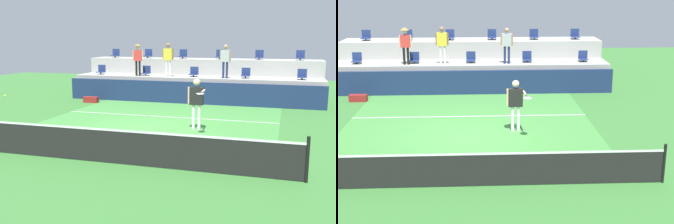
{
  "view_description": "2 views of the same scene",
  "coord_description": "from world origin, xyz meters",
  "views": [
    {
      "loc": [
        4.66,
        -13.04,
        3.19
      ],
      "look_at": [
        1.16,
        -1.43,
        0.95
      ],
      "focal_mm": 42.31,
      "sensor_mm": 36.0,
      "label": 1
    },
    {
      "loc": [
        0.48,
        -15.42,
        5.28
      ],
      "look_at": [
        1.2,
        -1.52,
        1.28
      ],
      "focal_mm": 51.3,
      "sensor_mm": 36.0,
      "label": 2
    }
  ],
  "objects": [
    {
      "name": "ground_plane",
      "position": [
        0.0,
        0.0,
        0.0
      ],
      "size": [
        40.0,
        40.0,
        0.0
      ],
      "primitive_type": "plane",
      "color": "#336B2D"
    },
    {
      "name": "court_inner_paint",
      "position": [
        0.0,
        1.0,
        0.0
      ],
      "size": [
        9.0,
        10.0,
        0.01
      ],
      "primitive_type": "cube",
      "color": "#3D7F38",
      "rests_on": "ground_plane"
    },
    {
      "name": "court_service_line",
      "position": [
        0.0,
        2.4,
        0.01
      ],
      "size": [
        9.0,
        0.06,
        0.0
      ],
      "primitive_type": "cube",
      "color": "white",
      "rests_on": "ground_plane"
    },
    {
      "name": "tennis_net",
      "position": [
        0.0,
        -4.0,
        0.5
      ],
      "size": [
        10.48,
        0.08,
        1.07
      ],
      "color": "black",
      "rests_on": "ground_plane"
    },
    {
      "name": "sponsor_backboard",
      "position": [
        0.0,
        6.0,
        0.55
      ],
      "size": [
        13.0,
        0.16,
        1.1
      ],
      "primitive_type": "cube",
      "color": "navy",
      "rests_on": "ground_plane"
    },
    {
      "name": "seating_tier_lower",
      "position": [
        0.0,
        7.3,
        0.62
      ],
      "size": [
        13.0,
        1.8,
        1.25
      ],
      "primitive_type": "cube",
      "color": "#9E9E99",
      "rests_on": "ground_plane"
    },
    {
      "name": "seating_tier_upper",
      "position": [
        0.0,
        9.1,
        1.05
      ],
      "size": [
        13.0,
        1.8,
        2.1
      ],
      "primitive_type": "cube",
      "color": "#9E9E99",
      "rests_on": "ground_plane"
    },
    {
      "name": "stadium_chair_lower_far_left",
      "position": [
        -5.38,
        7.23,
        1.46
      ],
      "size": [
        0.44,
        0.4,
        0.52
      ],
      "color": "#2D2D33",
      "rests_on": "seating_tier_lower"
    },
    {
      "name": "stadium_chair_lower_left",
      "position": [
        -2.69,
        7.23,
        1.46
      ],
      "size": [
        0.44,
        0.4,
        0.52
      ],
      "color": "#2D2D33",
      "rests_on": "seating_tier_lower"
    },
    {
      "name": "stadium_chair_lower_center",
      "position": [
        -0.02,
        7.23,
        1.46
      ],
      "size": [
        0.44,
        0.4,
        0.52
      ],
      "color": "#2D2D33",
      "rests_on": "seating_tier_lower"
    },
    {
      "name": "stadium_chair_lower_right",
      "position": [
        2.66,
        7.23,
        1.46
      ],
      "size": [
        0.44,
        0.4,
        0.52
      ],
      "color": "#2D2D33",
      "rests_on": "seating_tier_lower"
    },
    {
      "name": "stadium_chair_lower_far_right",
      "position": [
        5.37,
        7.23,
        1.46
      ],
      "size": [
        0.44,
        0.4,
        0.52
      ],
      "color": "#2D2D33",
      "rests_on": "seating_tier_lower"
    },
    {
      "name": "stadium_chair_upper_far_left",
      "position": [
        -5.29,
        9.03,
        2.31
      ],
      "size": [
        0.44,
        0.4,
        0.52
      ],
      "color": "#2D2D33",
      "rests_on": "seating_tier_upper"
    },
    {
      "name": "stadium_chair_upper_left",
      "position": [
        -3.21,
        9.03,
        2.31
      ],
      "size": [
        0.44,
        0.4,
        0.52
      ],
      "color": "#2D2D33",
      "rests_on": "seating_tier_upper"
    },
    {
      "name": "stadium_chair_upper_mid_left",
      "position": [
        -1.1,
        9.03,
        2.31
      ],
      "size": [
        0.44,
        0.4,
        0.52
      ],
      "color": "#2D2D33",
      "rests_on": "seating_tier_upper"
    },
    {
      "name": "stadium_chair_upper_mid_right",
      "position": [
        1.03,
        9.03,
        2.31
      ],
      "size": [
        0.44,
        0.4,
        0.52
      ],
      "color": "#2D2D33",
      "rests_on": "seating_tier_upper"
    },
    {
      "name": "stadium_chair_upper_right",
      "position": [
        3.17,
        9.03,
        2.31
      ],
      "size": [
        0.44,
        0.4,
        0.52
      ],
      "color": "#2D2D33",
      "rests_on": "seating_tier_upper"
    },
    {
      "name": "stadium_chair_upper_far_right",
      "position": [
        5.29,
        9.03,
        2.31
      ],
      "size": [
        0.44,
        0.4,
        0.52
      ],
      "color": "#2D2D33",
      "rests_on": "seating_tier_upper"
    },
    {
      "name": "tennis_player",
      "position": [
        1.64,
        0.48,
        1.13
      ],
      "size": [
        0.78,
        1.22,
        1.82
      ],
      "color": "white",
      "rests_on": "ground_plane"
    },
    {
      "name": "spectator_with_hat",
      "position": [
        -3.01,
        6.85,
        2.28
      ],
      "size": [
        0.58,
        0.4,
        1.69
      ],
      "color": "black",
      "rests_on": "seating_tier_lower"
    },
    {
      "name": "spectator_in_grey",
      "position": [
        -1.32,
        6.85,
        2.31
      ],
      "size": [
        0.61,
        0.25,
        1.75
      ],
      "color": "white",
      "rests_on": "seating_tier_lower"
    },
    {
      "name": "spectator_leaning_on_rail",
      "position": [
        1.67,
        6.85,
        2.26
      ],
      "size": [
        0.59,
        0.25,
        1.67
      ],
      "color": "navy",
      "rests_on": "seating_tier_lower"
    },
    {
      "name": "equipment_bag",
      "position": [
        -4.86,
        4.93,
        0.15
      ],
      "size": [
        0.76,
        0.28,
        0.3
      ],
      "primitive_type": "cube",
      "color": "maroon",
      "rests_on": "ground_plane"
    }
  ]
}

